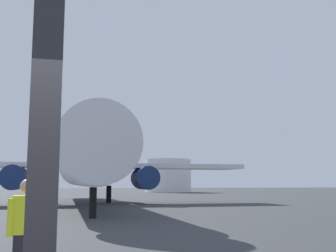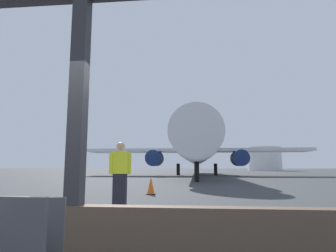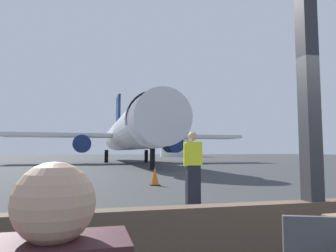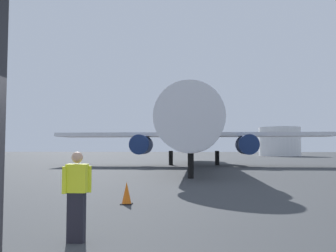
{
  "view_description": "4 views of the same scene",
  "coord_description": "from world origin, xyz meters",
  "px_view_note": "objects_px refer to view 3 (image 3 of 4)",
  "views": [
    {
      "loc": [
        0.14,
        -2.93,
        1.68
      ],
      "look_at": [
        4.22,
        13.69,
        4.02
      ],
      "focal_mm": 44.92,
      "sensor_mm": 36.0,
      "label": 1
    },
    {
      "loc": [
        1.54,
        -3.56,
        1.13
      ],
      "look_at": [
        -0.36,
        15.53,
        3.83
      ],
      "focal_mm": 30.71,
      "sensor_mm": 36.0,
      "label": 2
    },
    {
      "loc": [
        -2.73,
        -3.38,
        1.27
      ],
      "look_at": [
        3.14,
        19.96,
        3.29
      ],
      "focal_mm": 32.98,
      "sensor_mm": 36.0,
      "label": 3
    },
    {
      "loc": [
        1.97,
        -3.22,
        1.82
      ],
      "look_at": [
        -0.03,
        20.56,
        3.27
      ],
      "focal_mm": 38.18,
      "sensor_mm": 36.0,
      "label": 4
    }
  ],
  "objects_px": {
    "airplane": "(129,133)",
    "ground_crew_worker": "(193,167)",
    "traffic_cone": "(155,176)",
    "fuel_storage_tank": "(176,145)"
  },
  "relations": [
    {
      "from": "fuel_storage_tank",
      "to": "ground_crew_worker",
      "type": "bearing_deg",
      "value": -105.4
    },
    {
      "from": "traffic_cone",
      "to": "fuel_storage_tank",
      "type": "relative_size",
      "value": 0.08
    },
    {
      "from": "ground_crew_worker",
      "to": "traffic_cone",
      "type": "relative_size",
      "value": 2.44
    },
    {
      "from": "airplane",
      "to": "fuel_storage_tank",
      "type": "height_order",
      "value": "airplane"
    },
    {
      "from": "airplane",
      "to": "ground_crew_worker",
      "type": "bearing_deg",
      "value": -93.91
    },
    {
      "from": "ground_crew_worker",
      "to": "fuel_storage_tank",
      "type": "xyz_separation_m",
      "value": [
        20.21,
        73.36,
        2.24
      ]
    },
    {
      "from": "airplane",
      "to": "fuel_storage_tank",
      "type": "distance_m",
      "value": 48.96
    },
    {
      "from": "ground_crew_worker",
      "to": "traffic_cone",
      "type": "bearing_deg",
      "value": 89.41
    },
    {
      "from": "airplane",
      "to": "ground_crew_worker",
      "type": "xyz_separation_m",
      "value": [
        -1.91,
        -27.95,
        -2.5
      ]
    },
    {
      "from": "ground_crew_worker",
      "to": "fuel_storage_tank",
      "type": "distance_m",
      "value": 76.13
    }
  ]
}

